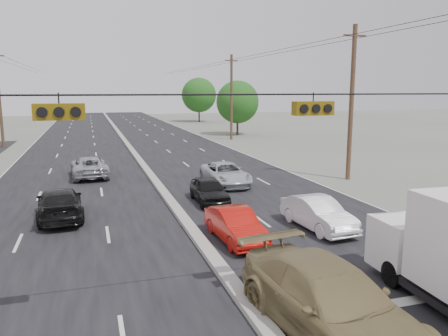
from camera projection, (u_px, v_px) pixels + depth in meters
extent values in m
plane|color=#606356|center=(255.00, 317.00, 11.51)|extent=(200.00, 200.00, 0.00)
cube|color=black|center=(135.00, 156.00, 39.71)|extent=(20.00, 160.00, 0.02)
cube|color=gray|center=(135.00, 155.00, 39.69)|extent=(0.50, 160.00, 0.20)
cylinder|color=#422D1E|center=(351.00, 104.00, 28.37)|extent=(0.30, 0.30, 10.00)
cube|color=#422D1E|center=(355.00, 36.00, 27.61)|extent=(1.60, 0.12, 0.12)
cylinder|color=#422D1E|center=(231.00, 98.00, 51.87)|extent=(0.30, 0.30, 10.00)
cube|color=#422D1E|center=(232.00, 61.00, 51.12)|extent=(1.60, 0.12, 0.12)
cylinder|color=black|center=(258.00, 94.00, 10.48)|extent=(25.00, 0.04, 0.04)
cube|color=#72590C|center=(59.00, 112.00, 9.23)|extent=(1.05, 0.30, 0.35)
cube|color=#72590C|center=(313.00, 108.00, 10.98)|extent=(1.05, 0.30, 0.35)
cylinder|color=#382619|center=(237.00, 125.00, 57.96)|extent=(0.28, 0.28, 2.52)
sphere|color=#154C14|center=(238.00, 102.00, 57.42)|extent=(5.60, 5.60, 5.60)
cylinder|color=#382619|center=(199.00, 114.00, 81.72)|extent=(0.28, 0.28, 2.88)
sphere|color=#154C14|center=(199.00, 95.00, 81.10)|extent=(6.40, 6.40, 6.40)
cube|color=white|center=(416.00, 246.00, 13.53)|extent=(2.25, 1.82, 1.62)
cylinder|color=black|center=(393.00, 274.00, 13.21)|extent=(0.31, 0.82, 0.81)
cylinder|color=black|center=(445.00, 268.00, 13.67)|extent=(0.31, 0.82, 0.81)
imported|color=olive|center=(330.00, 302.00, 10.49)|extent=(3.13, 6.25, 1.74)
imported|color=#B5110B|center=(235.00, 225.00, 17.19)|extent=(1.58, 3.98, 1.29)
imported|color=black|center=(209.00, 191.00, 23.05)|extent=(1.63, 3.91, 1.32)
imported|color=white|center=(318.00, 214.00, 18.66)|extent=(1.78, 4.23, 1.36)
imported|color=#B9BBC2|center=(225.00, 174.00, 27.43)|extent=(2.32, 4.97, 1.38)
imported|color=black|center=(60.00, 204.00, 20.19)|extent=(2.31, 5.01, 1.42)
imported|color=#98999F|center=(89.00, 167.00, 29.90)|extent=(2.61, 5.16, 1.40)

